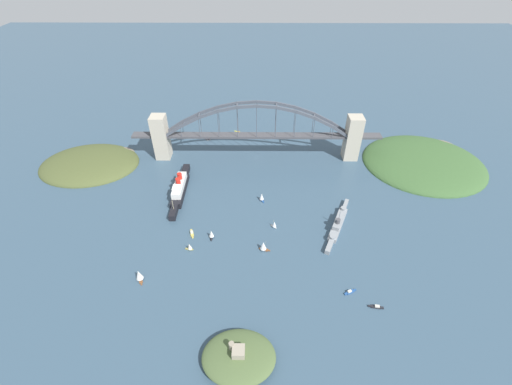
{
  "coord_description": "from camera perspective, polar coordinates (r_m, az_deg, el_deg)",
  "views": [
    {
      "loc": [
        -2.3,
        349.62,
        221.76
      ],
      "look_at": [
        0.0,
        79.11,
        8.0
      ],
      "focal_mm": 24.04,
      "sensor_mm": 36.0,
      "label": 1
    }
  ],
  "objects": [
    {
      "name": "naval_cruiser",
      "position": [
        325.52,
        13.45,
        -5.13
      ],
      "size": [
        34.2,
        70.98,
        18.36
      ],
      "color": "gray",
      "rests_on": "ground"
    },
    {
      "name": "ground_plane",
      "position": [
        414.03,
        0.09,
        5.93
      ],
      "size": [
        1400.0,
        1400.0,
        0.0
      ],
      "primitive_type": "plane",
      "color": "#385166"
    },
    {
      "name": "small_boat_2",
      "position": [
        278.38,
        19.38,
        -17.5
      ],
      "size": [
        11.17,
        3.47,
        2.29
      ],
      "color": "black",
      "rests_on": "ground"
    },
    {
      "name": "small_boat_1",
      "position": [
        308.99,
        -7.44,
        -6.84
      ],
      "size": [
        4.38,
        7.87,
        9.08
      ],
      "color": "black",
      "rests_on": "ground"
    },
    {
      "name": "small_boat_0",
      "position": [
        301.99,
        -10.99,
        -8.83
      ],
      "size": [
        6.85,
        4.29,
        7.91
      ],
      "color": "gold",
      "rests_on": "ground"
    },
    {
      "name": "seaplane_second_in_formation",
      "position": [
        462.99,
        -3.03,
        9.9
      ],
      "size": [
        10.77,
        7.97,
        4.6
      ],
      "color": "#B7B7B2",
      "rests_on": "ground"
    },
    {
      "name": "small_boat_6",
      "position": [
        317.24,
        -10.62,
        -6.68
      ],
      "size": [
        4.84,
        11.29,
        2.34
      ],
      "color": "gold",
      "rests_on": "ground"
    },
    {
      "name": "fort_island_mid_harbor",
      "position": [
        241.64,
        -2.89,
        -25.65
      ],
      "size": [
        47.53,
        38.38,
        14.97
      ],
      "color": "#4C6038",
      "rests_on": "ground"
    },
    {
      "name": "harbor_arch_bridge",
      "position": [
        399.33,
        0.1,
        9.42
      ],
      "size": [
        286.25,
        17.51,
        69.23
      ],
      "color": "#BCB29E",
      "rests_on": "ground"
    },
    {
      "name": "small_boat_4",
      "position": [
        345.14,
        0.95,
        -0.71
      ],
      "size": [
        5.85,
        7.69,
        9.59
      ],
      "color": "#234C8C",
      "rests_on": "ground"
    },
    {
      "name": "headland_west_shore",
      "position": [
        449.17,
        26.14,
        4.47
      ],
      "size": [
        138.67,
        129.87,
        22.28
      ],
      "color": "#3D6033",
      "rests_on": "ground"
    },
    {
      "name": "small_boat_5",
      "position": [
        316.31,
        3.05,
        -5.3
      ],
      "size": [
        5.8,
        5.61,
        8.11
      ],
      "color": "silver",
      "rests_on": "ground"
    },
    {
      "name": "small_boat_8",
      "position": [
        280.52,
        15.37,
        -15.65
      ],
      "size": [
        9.95,
        5.59,
        2.52
      ],
      "color": "#234C8C",
      "rests_on": "ground"
    },
    {
      "name": "small_boat_7",
      "position": [
        289.97,
        -18.89,
        -12.85
      ],
      "size": [
        7.53,
        9.97,
        11.54
      ],
      "color": "brown",
      "rests_on": "ground"
    },
    {
      "name": "seaplane_taxiing_near_bridge",
      "position": [
        452.97,
        -7.96,
        8.9
      ],
      "size": [
        8.66,
        7.88,
        4.83
      ],
      "color": "#B7B7B2",
      "rests_on": "ground"
    },
    {
      "name": "ocean_liner",
      "position": [
        363.26,
        -12.56,
        0.78
      ],
      "size": [
        11.08,
        88.56,
        19.18
      ],
      "color": "black",
      "rests_on": "ground"
    },
    {
      "name": "small_boat_3",
      "position": [
        295.9,
        1.23,
        -8.85
      ],
      "size": [
        9.92,
        6.81,
        10.43
      ],
      "color": "brown",
      "rests_on": "ground"
    },
    {
      "name": "headland_east_shore",
      "position": [
        444.37,
        -25.68,
        4.25
      ],
      "size": [
        112.8,
        90.4,
        20.96
      ],
      "color": "#4C562D",
      "rests_on": "ground"
    }
  ]
}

